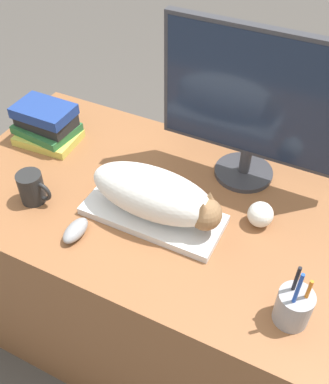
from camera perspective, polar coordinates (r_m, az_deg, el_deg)
desk at (r=1.68m, az=0.52°, el=-10.92°), size 1.41×0.75×0.78m
keyboard at (r=1.33m, az=-1.46°, el=-2.89°), size 0.42×0.18×0.02m
cat at (r=1.27m, az=-0.94°, el=-0.40°), size 0.40×0.15×0.15m
monitor at (r=1.34m, az=11.37°, el=11.19°), size 0.57×0.19×0.50m
computer_mouse at (r=1.31m, az=-11.23°, el=-4.81°), size 0.05×0.10×0.04m
coffee_mug at (r=1.42m, az=-16.44°, el=0.51°), size 0.11×0.08×0.10m
pen_cup at (r=1.14m, az=16.07°, el=-13.81°), size 0.09×0.09×0.20m
baseball at (r=1.33m, az=12.08°, el=-2.80°), size 0.08×0.08×0.08m
book_stack at (r=1.65m, az=-14.78°, el=8.35°), size 0.23×0.18×0.14m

